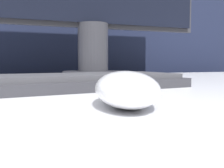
% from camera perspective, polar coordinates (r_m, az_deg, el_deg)
% --- Properties ---
extents(partition_panel, '(5.00, 0.03, 1.50)m').
position_cam_1_polar(partition_panel, '(1.07, -19.81, 0.81)').
color(partition_panel, black).
rests_on(partition_panel, ground_plane).
extents(computer_mouse_near, '(0.10, 0.14, 0.04)m').
position_cam_1_polar(computer_mouse_near, '(0.26, 3.10, -1.04)').
color(computer_mouse_near, white).
rests_on(computer_mouse_near, desk).
extents(keyboard, '(0.43, 0.19, 0.02)m').
position_cam_1_polar(keyboard, '(0.44, -10.68, 0.43)').
color(keyboard, '#28282D').
rests_on(keyboard, desk).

